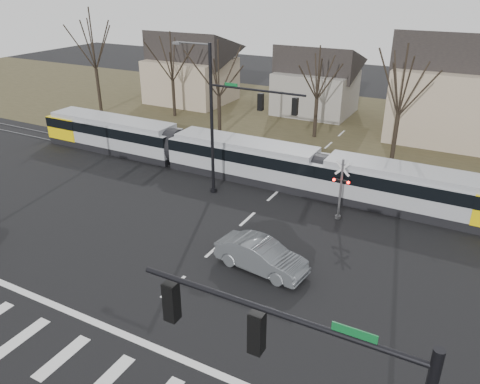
% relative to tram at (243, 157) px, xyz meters
% --- Properties ---
extents(ground, '(140.00, 140.00, 0.00)m').
position_rel_tram_xyz_m(ground, '(3.51, -16.00, -1.58)').
color(ground, black).
extents(grass_verge, '(140.00, 28.00, 0.01)m').
position_rel_tram_xyz_m(grass_verge, '(3.51, 16.00, -1.58)').
color(grass_verge, '#38331E').
rests_on(grass_verge, ground).
extents(crosswalk, '(27.00, 2.60, 0.01)m').
position_rel_tram_xyz_m(crosswalk, '(3.51, -20.00, -1.58)').
color(crosswalk, silver).
rests_on(crosswalk, ground).
extents(stop_line, '(28.00, 0.35, 0.01)m').
position_rel_tram_xyz_m(stop_line, '(3.51, -17.80, -1.58)').
color(stop_line, silver).
rests_on(stop_line, ground).
extents(lane_dashes, '(0.18, 30.00, 0.01)m').
position_rel_tram_xyz_m(lane_dashes, '(3.51, -0.00, -1.58)').
color(lane_dashes, silver).
rests_on(lane_dashes, ground).
extents(rail_pair, '(90.00, 1.52, 0.06)m').
position_rel_tram_xyz_m(rail_pair, '(3.51, -0.20, -1.55)').
color(rail_pair, '#59595E').
rests_on(rail_pair, ground).
extents(tram, '(38.35, 2.85, 2.91)m').
position_rel_tram_xyz_m(tram, '(0.00, 0.00, 0.00)').
color(tram, gray).
rests_on(tram, ground).
extents(sedan, '(2.96, 5.39, 1.64)m').
position_rel_tram_xyz_m(sedan, '(6.66, -10.57, -0.77)').
color(sedan, '#515559').
rests_on(sedan, ground).
extents(signal_pole_far, '(9.28, 0.44, 10.20)m').
position_rel_tram_xyz_m(signal_pole_far, '(1.10, -3.50, 4.12)').
color(signal_pole_far, black).
rests_on(signal_pole_far, ground).
extents(rail_crossing_signal, '(1.08, 0.36, 4.00)m').
position_rel_tram_xyz_m(rail_crossing_signal, '(8.51, -3.21, 0.30)').
color(rail_crossing_signal, '#59595B').
rests_on(rail_crossing_signal, ground).
extents(tree_row, '(59.20, 7.20, 10.00)m').
position_rel_tram_xyz_m(tree_row, '(5.51, 10.00, 3.42)').
color(tree_row, black).
rests_on(tree_row, ground).
extents(house_a, '(9.72, 8.64, 8.60)m').
position_rel_tram_xyz_m(house_a, '(-16.49, 18.00, 2.88)').
color(house_a, gray).
rests_on(house_a, ground).
extents(house_b, '(8.64, 7.56, 7.65)m').
position_rel_tram_xyz_m(house_b, '(-1.49, 20.00, 2.39)').
color(house_b, gray).
rests_on(house_b, ground).
extents(house_c, '(10.80, 8.64, 10.10)m').
position_rel_tram_xyz_m(house_c, '(12.51, 17.00, 3.65)').
color(house_c, gray).
rests_on(house_c, ground).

